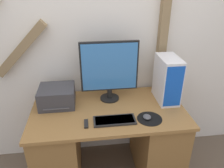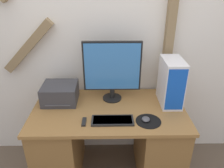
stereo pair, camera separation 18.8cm
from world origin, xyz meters
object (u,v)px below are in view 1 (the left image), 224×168
at_px(monitor, 109,69).
at_px(keyboard, 115,120).
at_px(mouse, 147,117).
at_px(computer_tower, 167,79).
at_px(remote_control, 86,124).
at_px(printer, 57,96).

bearing_deg(monitor, keyboard, -90.48).
bearing_deg(mouse, computer_tower, 47.95).
relative_size(monitor, mouse, 7.57).
height_order(keyboard, remote_control, keyboard).
bearing_deg(keyboard, printer, 145.78).
bearing_deg(mouse, remote_control, -178.35).
bearing_deg(printer, mouse, -23.45).
relative_size(keyboard, mouse, 4.61).
bearing_deg(monitor, printer, -175.08).
bearing_deg(computer_tower, keyboard, -151.54).
xyz_separation_m(printer, remote_control, (0.26, -0.35, -0.08)).
relative_size(keyboard, printer, 1.09).
relative_size(mouse, remote_control, 0.70).
distance_m(monitor, computer_tower, 0.56).
relative_size(keyboard, computer_tower, 0.81).
bearing_deg(remote_control, printer, 126.30).
relative_size(computer_tower, remote_control, 3.97).
distance_m(printer, remote_control, 0.44).
height_order(monitor, mouse, monitor).
relative_size(monitor, keyboard, 1.64).
height_order(monitor, computer_tower, monitor).
bearing_deg(computer_tower, remote_control, -158.43).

